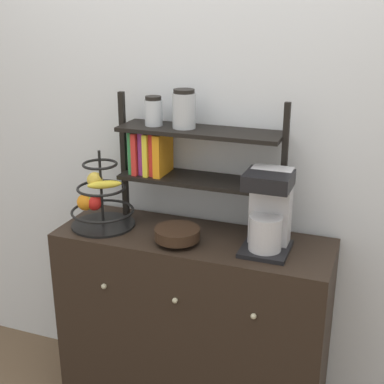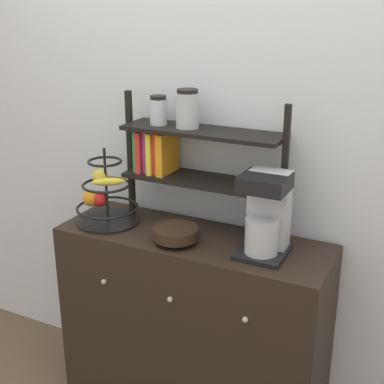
% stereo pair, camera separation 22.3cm
% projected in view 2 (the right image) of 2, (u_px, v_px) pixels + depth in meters
% --- Properties ---
extents(wall_back, '(7.00, 0.05, 2.60)m').
position_uv_depth(wall_back, '(217.00, 133.00, 2.37)').
color(wall_back, silver).
rests_on(wall_back, ground_plane).
extents(sideboard, '(1.20, 0.42, 0.90)m').
position_uv_depth(sideboard, '(193.00, 326.00, 2.45)').
color(sideboard, black).
rests_on(sideboard, ground_plane).
extents(coffee_maker, '(0.19, 0.21, 0.34)m').
position_uv_depth(coffee_maker, '(266.00, 214.00, 2.10)').
color(coffee_maker, black).
rests_on(coffee_maker, sideboard).
extents(fruit_stand, '(0.29, 0.29, 0.35)m').
position_uv_depth(fruit_stand, '(104.00, 198.00, 2.42)').
color(fruit_stand, black).
rests_on(fruit_stand, sideboard).
extents(wooden_bowl, '(0.19, 0.19, 0.07)m').
position_uv_depth(wooden_bowl, '(176.00, 234.00, 2.24)').
color(wooden_bowl, black).
rests_on(wooden_bowl, sideboard).
extents(shelf_hutch, '(0.76, 0.20, 0.61)m').
position_uv_depth(shelf_hutch, '(182.00, 146.00, 2.32)').
color(shelf_hutch, black).
rests_on(shelf_hutch, sideboard).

